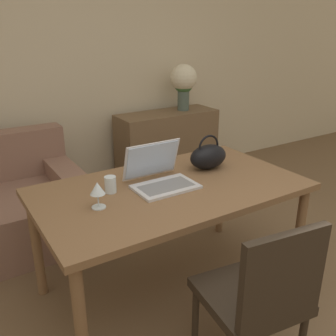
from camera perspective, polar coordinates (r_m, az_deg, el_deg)
name	(u,v)px	position (r m, az deg, el deg)	size (l,w,h in m)	color
wall_back	(75,58)	(3.80, -14.01, 16.00)	(10.00, 0.06, 2.70)	beige
dining_table	(171,197)	(2.28, 0.46, -4.45)	(1.60, 0.91, 0.73)	brown
chair	(260,294)	(1.84, 13.88, -18.17)	(0.49, 0.49, 0.88)	#2D2319
sideboard	(167,148)	(4.06, -0.13, 3.06)	(1.08, 0.40, 0.79)	brown
laptop	(159,174)	(2.25, -1.38, -0.88)	(0.37, 0.33, 0.25)	silver
drinking_glass	(110,184)	(2.17, -8.77, -2.49)	(0.07, 0.07, 0.10)	silver
wine_glass	(98,190)	(1.98, -10.69, -3.27)	(0.08, 0.08, 0.15)	silver
handbag	(208,156)	(2.51, 6.15, 1.80)	(0.27, 0.17, 0.23)	black
flower_vase	(184,81)	(4.02, 2.39, 13.05)	(0.28, 0.28, 0.48)	#47564C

